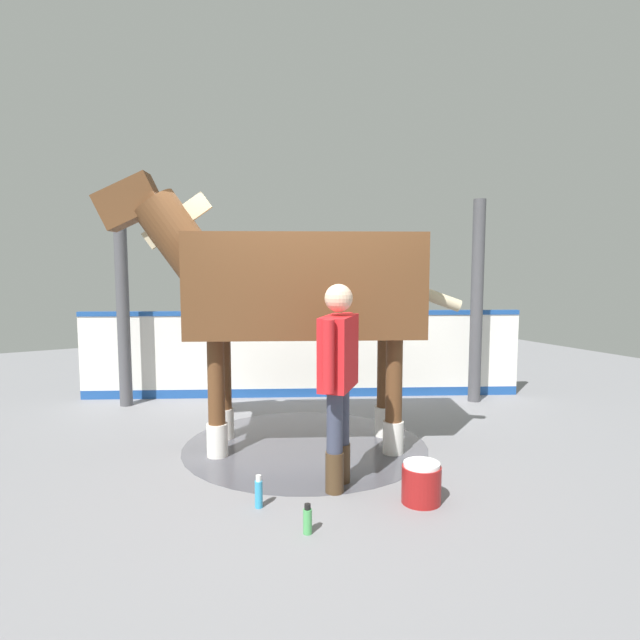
{
  "coord_description": "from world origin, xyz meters",
  "views": [
    {
      "loc": [
        4.69,
        -2.36,
        1.86
      ],
      "look_at": [
        0.41,
        -0.02,
        1.33
      ],
      "focal_mm": 30.89,
      "sensor_mm": 36.0,
      "label": 1
    }
  ],
  "objects_px": {
    "horse": "(294,288)",
    "wash_bucket": "(421,483)",
    "bottle_spray": "(308,520)",
    "handler": "(338,372)",
    "bottle_shampoo": "(259,493)"
  },
  "relations": [
    {
      "from": "bottle_shampoo",
      "to": "handler",
      "type": "bearing_deg",
      "value": 93.38
    },
    {
      "from": "horse",
      "to": "wash_bucket",
      "type": "bearing_deg",
      "value": 125.52
    },
    {
      "from": "handler",
      "to": "bottle_spray",
      "type": "relative_size",
      "value": 7.94
    },
    {
      "from": "bottle_spray",
      "to": "handler",
      "type": "bearing_deg",
      "value": 134.78
    },
    {
      "from": "horse",
      "to": "wash_bucket",
      "type": "distance_m",
      "value": 2.21
    },
    {
      "from": "bottle_shampoo",
      "to": "bottle_spray",
      "type": "distance_m",
      "value": 0.55
    },
    {
      "from": "horse",
      "to": "bottle_shampoo",
      "type": "xyz_separation_m",
      "value": [
        1.13,
        -0.85,
        -1.48
      ]
    },
    {
      "from": "handler",
      "to": "wash_bucket",
      "type": "height_order",
      "value": "handler"
    },
    {
      "from": "horse",
      "to": "bottle_shampoo",
      "type": "distance_m",
      "value": 2.05
    },
    {
      "from": "horse",
      "to": "handler",
      "type": "distance_m",
      "value": 1.27
    },
    {
      "from": "horse",
      "to": "handler",
      "type": "relative_size",
      "value": 1.96
    },
    {
      "from": "horse",
      "to": "wash_bucket",
      "type": "relative_size",
      "value": 10.29
    },
    {
      "from": "horse",
      "to": "handler",
      "type": "bearing_deg",
      "value": 108.95
    },
    {
      "from": "bottle_spray",
      "to": "wash_bucket",
      "type": "bearing_deg",
      "value": 90.76
    },
    {
      "from": "horse",
      "to": "bottle_spray",
      "type": "bearing_deg",
      "value": 92.75
    }
  ]
}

